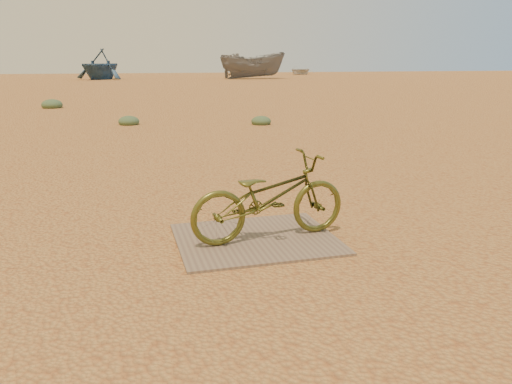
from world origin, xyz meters
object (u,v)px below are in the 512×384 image
object	(u,v)px
plywood_board	(256,239)
boat_far_left	(100,64)
bicycle	(269,197)
boat_far_right	(300,70)
boat_mid_right	(253,65)

from	to	relation	value
plywood_board	boat_far_left	distance (m)	40.34
bicycle	boat_far_right	bearing A→B (deg)	-27.33
plywood_board	boat_far_left	bearing A→B (deg)	93.06
boat_far_left	boat_mid_right	size ratio (longest dim) A/B	0.82
bicycle	boat_mid_right	world-z (taller)	boat_mid_right
boat_far_left	bicycle	bearing A→B (deg)	-51.76
plywood_board	boat_far_right	world-z (taller)	boat_far_right
bicycle	boat_far_left	xyz separation A→B (m)	(-2.27, 40.29, 0.85)
bicycle	boat_far_right	world-z (taller)	boat_far_right
bicycle	boat_far_right	xyz separation A→B (m)	(18.99, 50.19, 0.04)
boat_mid_right	bicycle	bearing A→B (deg)	163.14
bicycle	boat_far_right	size ratio (longest dim) A/B	0.34
plywood_board	boat_mid_right	world-z (taller)	boat_mid_right
bicycle	boat_mid_right	size ratio (longest dim) A/B	0.25
boat_far_left	boat_mid_right	bearing A→B (deg)	26.31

